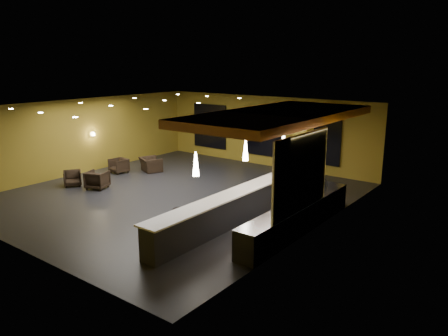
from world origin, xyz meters
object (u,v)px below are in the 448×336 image
Objects in this scene: bar_stool_3 at (230,198)px; pendant_0 at (196,164)px; bar_stool_1 at (179,218)px; bar_stool_2 at (205,210)px; bar_stool_0 at (145,235)px; armchair_c at (119,166)px; bar_counter at (236,207)px; bar_stool_4 at (252,188)px; staff_b at (309,177)px; pendant_2 at (283,139)px; staff_c at (317,186)px; column at (303,149)px; armchair_a at (73,178)px; prep_counter at (298,218)px; armchair_d at (151,164)px; bar_stool_5 at (268,182)px; armchair_b at (97,180)px; pendant_1 at (246,150)px; staff_a at (288,187)px.

pendant_0 is at bearing -73.87° from bar_stool_3.
bar_stool_1 is 2.64m from bar_stool_3.
pendant_0 is 2.38m from bar_stool_2.
armchair_c is at bearing 144.90° from bar_stool_0.
bar_stool_1 is (-0.79, -1.90, 0.02)m from bar_counter.
bar_stool_4 is (-0.77, 4.11, -1.83)m from pendant_0.
staff_b is 9.28m from armchair_c.
staff_c is at bearing -6.81° from pendant_2.
bar_stool_3 reaches higher than armchair_c.
column is 9.79m from armchair_a.
armchair_a is (-8.08, 1.27, -2.02)m from pendant_0.
prep_counter reaches higher than bar_stool_3.
bar_stool_0 reaches higher than bar_stool_3.
pendant_2 reaches higher than armchair_d.
armchair_b is at bearing -149.56° from bar_stool_5.
bar_stool_3 is at bearing 163.01° from pendant_1.
pendant_1 is at bearing 90.00° from pendant_0.
armchair_c is at bearing 38.04° from armchair_a.
pendant_2 reaches higher than bar_stool_3.
staff_b reaches higher than armchair_b.
column is 8.60m from armchair_b.
bar_stool_0 is (-1.38, -5.62, -0.33)m from staff_a.
bar_counter is 3.35m from bar_stool_5.
bar_counter is 1.92m from pendant_1.
armchair_b is at bearing 153.77° from bar_stool_0.
column reaches higher than prep_counter.
bar_stool_2 is (-0.74, 1.26, -1.88)m from pendant_0.
staff_c is 2.28× the size of armchair_c.
bar_counter is 1.33× the size of prep_counter.
staff_b reaches higher than armchair_a.
armchair_c reaches higher than armchair_a.
bar_stool_1 is (6.11, -1.56, 0.14)m from armchair_b.
armchair_b is 3.41m from armchair_d.
pendant_2 reaches higher than prep_counter.
prep_counter is 7.35× the size of bar_stool_4.
armchair_d is at bearing 171.85° from bar_stool_4.
armchair_a is 7.35m from bar_stool_2.
bar_counter reaches higher than bar_stool_2.
bar_counter is at bearing -70.01° from bar_stool_4.
staff_a reaches higher than bar_stool_5.
armchair_b reaches higher than armchair_c.
bar_stool_4 is (-1.44, -0.11, -0.28)m from staff_a.
bar_stool_1 is (-2.79, -2.40, 0.09)m from prep_counter.
pendant_1 is 0.97× the size of bar_stool_3.
staff_a reaches higher than armchair_a.
armchair_c is (-0.19, 2.65, 0.02)m from armchair_a.
pendant_2 is at bearing 80.80° from bar_stool_1.
pendant_2 is 7.92m from armchair_b.
bar_stool_3 is at bearing 136.89° from bar_counter.
pendant_1 is at bearing 71.70° from bar_stool_1.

